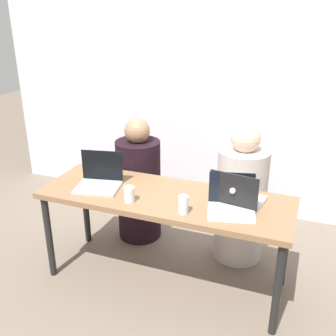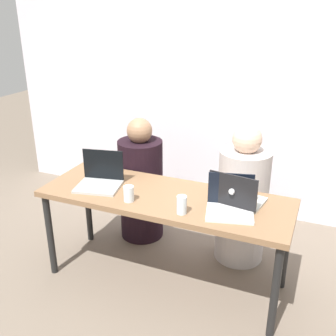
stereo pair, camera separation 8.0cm
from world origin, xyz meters
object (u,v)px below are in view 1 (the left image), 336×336
water_glass_right (183,206)px  person_on_left (139,186)px  laptop_back_right (237,196)px  person_on_right (241,201)px  water_glass_left (129,195)px  laptop_front_left (99,180)px  laptop_front_right (231,203)px

water_glass_right → person_on_left: bearing=132.3°
laptop_back_right → water_glass_right: size_ratio=3.04×
person_on_right → laptop_back_right: bearing=92.4°
laptop_back_right → water_glass_right: 0.39m
water_glass_right → water_glass_left: water_glass_right is taller
person_on_left → person_on_right: size_ratio=0.96×
person_on_right → laptop_back_right: size_ratio=3.12×
person_on_right → laptop_front_left: size_ratio=3.21×
laptop_front_left → person_on_right: bearing=18.3°
person_on_right → laptop_back_right: (0.04, -0.44, 0.26)m
person_on_right → water_glass_right: person_on_right is taller
person_on_left → laptop_back_right: size_ratio=3.00×
person_on_left → laptop_front_right: person_on_left is taller
laptop_front_right → laptop_front_left: size_ratio=0.98×
laptop_front_right → water_glass_right: bearing=-166.8°
person_on_right → water_glass_right: bearing=67.7°
person_on_left → water_glass_right: (0.64, -0.70, 0.28)m
laptop_front_right → laptop_front_left: 0.97m
person_on_left → water_glass_left: bearing=118.3°
laptop_front_right → person_on_left: bearing=134.3°
laptop_front_right → laptop_back_right: bearing=69.8°
water_glass_right → water_glass_left: (-0.39, 0.02, -0.01)m
person_on_left → laptop_front_right: size_ratio=3.16×
person_on_right → laptop_front_left: (-0.94, -0.54, 0.26)m
laptop_front_left → water_glass_right: bearing=-24.9°
laptop_front_left → water_glass_left: laptop_front_left is taller
person_on_right → water_glass_left: 0.96m
laptop_front_right → laptop_back_right: size_ratio=0.95×
laptop_back_right → water_glass_left: bearing=28.3°
person_on_left → laptop_front_right: (0.91, -0.56, 0.28)m
person_on_left → person_on_right: bearing=-172.2°
laptop_front_left → water_glass_right: laptop_front_left is taller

